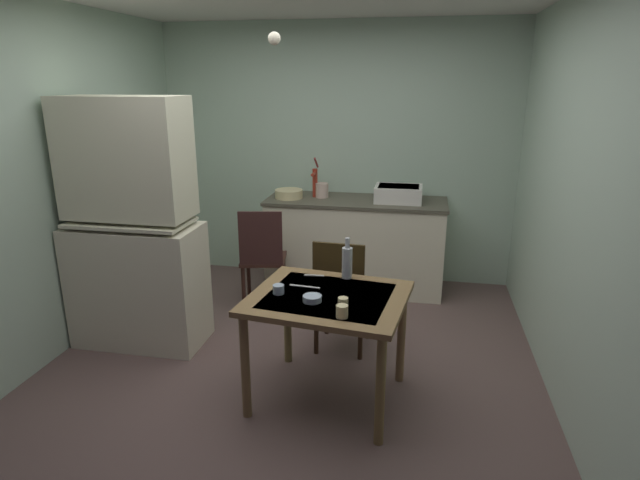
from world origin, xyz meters
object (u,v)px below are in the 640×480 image
object	(u,v)px
dining_table	(328,310)
mug_tall	(278,289)
hutch_cabinet	(134,234)
chair_far_side	(341,292)
hand_pump	(315,180)
glass_bottle	(347,262)
serving_bowl_wide	(312,298)
chair_by_counter	(263,256)
sink_basin	(398,193)
mixing_bowl_counter	(289,194)

from	to	relation	value
dining_table	mug_tall	bearing A→B (deg)	-174.96
hutch_cabinet	chair_far_side	size ratio (longest dim) A/B	2.11
hand_pump	hutch_cabinet	bearing A→B (deg)	-126.35
glass_bottle	serving_bowl_wide	bearing A→B (deg)	-109.25
chair_by_counter	glass_bottle	size ratio (longest dim) A/B	3.30
hand_pump	dining_table	xyz separation A→B (m)	(0.49, -2.00, -0.44)
hand_pump	serving_bowl_wide	world-z (taller)	hand_pump
hutch_cabinet	sink_basin	world-z (taller)	hutch_cabinet
hand_pump	glass_bottle	distance (m)	1.78
chair_by_counter	serving_bowl_wide	size ratio (longest dim) A/B	8.09
sink_basin	hand_pump	bearing A→B (deg)	176.84
hutch_cabinet	dining_table	distance (m)	1.69
hand_pump	serving_bowl_wide	distance (m)	2.17
chair_far_side	glass_bottle	distance (m)	0.49
mixing_bowl_counter	glass_bottle	distance (m)	1.78
hand_pump	mixing_bowl_counter	world-z (taller)	hand_pump
hand_pump	chair_by_counter	world-z (taller)	hand_pump
hand_pump	mug_tall	distance (m)	2.06
chair_by_counter	serving_bowl_wide	world-z (taller)	chair_by_counter
mixing_bowl_counter	serving_bowl_wide	world-z (taller)	mixing_bowl_counter
serving_bowl_wide	sink_basin	bearing A→B (deg)	78.79
chair_by_counter	mug_tall	bearing A→B (deg)	-68.78
mug_tall	dining_table	bearing A→B (deg)	5.04
sink_basin	chair_far_side	size ratio (longest dim) A/B	0.49
hutch_cabinet	sink_basin	size ratio (longest dim) A/B	4.33
chair_far_side	serving_bowl_wide	distance (m)	0.80
sink_basin	hand_pump	size ratio (longest dim) A/B	1.13
serving_bowl_wide	mug_tall	distance (m)	0.25
mixing_bowl_counter	serving_bowl_wide	distance (m)	2.12
hand_pump	glass_bottle	bearing A→B (deg)	-71.50
sink_basin	mug_tall	size ratio (longest dim) A/B	6.11
mixing_bowl_counter	glass_bottle	size ratio (longest dim) A/B	0.96
dining_table	serving_bowl_wide	size ratio (longest dim) A/B	9.11
hand_pump	chair_far_side	bearing A→B (deg)	-70.64
mixing_bowl_counter	dining_table	distance (m)	2.07
hutch_cabinet	dining_table	xyz separation A→B (m)	(1.59, -0.50, -0.27)
dining_table	glass_bottle	distance (m)	0.40
serving_bowl_wide	mug_tall	size ratio (longest dim) A/B	1.60
sink_basin	dining_table	xyz separation A→B (m)	(-0.33, -1.96, -0.35)
sink_basin	mug_tall	xyz separation A→B (m)	(-0.64, -1.98, -0.22)
dining_table	chair_by_counter	xyz separation A→B (m)	(-0.83, 1.31, -0.13)
hand_pump	mug_tall	world-z (taller)	hand_pump
glass_bottle	hutch_cabinet	bearing A→B (deg)	173.93
chair_far_side	chair_by_counter	bearing A→B (deg)	140.74
hand_pump	serving_bowl_wide	bearing A→B (deg)	-78.98
sink_basin	chair_far_side	xyz separation A→B (m)	(-0.34, -1.31, -0.49)
chair_far_side	serving_bowl_wide	bearing A→B (deg)	-95.14
sink_basin	mixing_bowl_counter	bearing A→B (deg)	-177.30
dining_table	chair_far_side	world-z (taller)	chair_far_side
sink_basin	mug_tall	bearing A→B (deg)	-107.94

